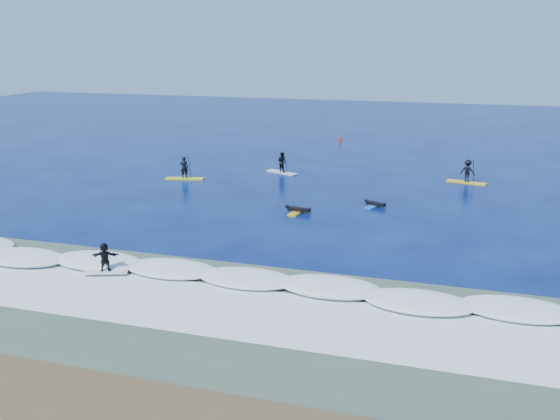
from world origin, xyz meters
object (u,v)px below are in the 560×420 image
(sup_paddler_left, at_px, (184,171))
(prone_paddler_far, at_px, (375,204))
(marker_buoy, at_px, (340,139))
(sup_paddler_right, at_px, (467,173))
(wave_surfer, at_px, (105,259))
(prone_paddler_near, at_px, (298,210))
(sup_paddler_center, at_px, (282,164))

(sup_paddler_left, relative_size, prone_paddler_far, 1.56)
(marker_buoy, bearing_deg, sup_paddler_right, -50.65)
(wave_surfer, bearing_deg, prone_paddler_near, 46.22)
(wave_surfer, bearing_deg, sup_paddler_left, 84.70)
(sup_paddler_right, relative_size, prone_paddler_near, 1.41)
(marker_buoy, bearing_deg, wave_surfer, -93.40)
(prone_paddler_far, distance_m, wave_surfer, 19.70)
(sup_paddler_left, bearing_deg, sup_paddler_right, 0.54)
(prone_paddler_near, relative_size, prone_paddler_far, 1.11)
(sup_paddler_right, height_order, prone_paddler_near, sup_paddler_right)
(sup_paddler_center, distance_m, sup_paddler_right, 15.16)
(sup_paddler_right, bearing_deg, prone_paddler_near, -116.56)
(sup_paddler_center, distance_m, marker_buoy, 17.56)
(sup_paddler_left, distance_m, wave_surfer, 21.44)
(sup_paddler_left, xyz_separation_m, wave_surfer, (5.71, -20.67, 0.17))
(marker_buoy, bearing_deg, sup_paddler_center, -94.44)
(sup_paddler_left, bearing_deg, marker_buoy, 56.49)
(wave_surfer, bearing_deg, marker_buoy, 65.86)
(sup_paddler_center, xyz_separation_m, wave_surfer, (-1.19, -25.33, 0.07))
(sup_paddler_left, xyz_separation_m, prone_paddler_near, (11.53, -6.98, -0.52))
(prone_paddler_far, distance_m, marker_buoy, 27.31)
(wave_surfer, height_order, marker_buoy, wave_surfer)
(sup_paddler_left, relative_size, prone_paddler_near, 1.41)
(sup_paddler_center, bearing_deg, marker_buoy, 110.18)
(marker_buoy, bearing_deg, prone_paddler_near, -83.59)
(sup_paddler_right, height_order, marker_buoy, sup_paddler_right)
(sup_paddler_center, relative_size, sup_paddler_right, 0.95)
(sup_paddler_center, distance_m, wave_surfer, 25.35)
(sup_paddler_center, height_order, prone_paddler_near, sup_paddler_center)
(prone_paddler_far, relative_size, marker_buoy, 2.76)
(sup_paddler_right, relative_size, marker_buoy, 4.31)
(sup_paddler_center, xyz_separation_m, prone_paddler_near, (4.63, -11.64, -0.63))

